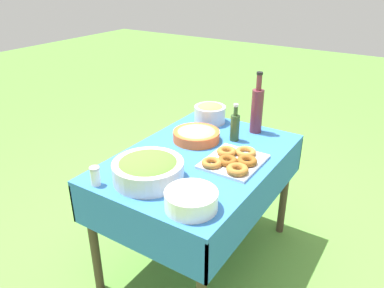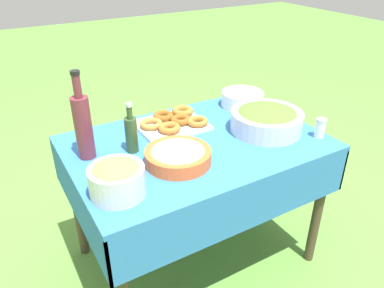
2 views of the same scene
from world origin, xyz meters
name	(u,v)px [view 1 (image 1 of 2)]	position (x,y,z in m)	size (l,w,h in m)	color
ground_plane	(199,256)	(0.00, 0.00, 0.00)	(14.00, 14.00, 0.00)	#568C38
picnic_table	(199,172)	(0.00, 0.00, 0.63)	(1.19, 0.81, 0.73)	#2D6BB2
salad_bowl	(148,169)	(0.36, -0.08, 0.80)	(0.35, 0.35, 0.12)	silver
pasta_bowl	(196,135)	(-0.17, -0.13, 0.77)	(0.28, 0.28, 0.08)	#E05B28
donut_platter	(233,160)	(-0.02, 0.20, 0.76)	(0.35, 0.30, 0.05)	silver
plate_stack	(191,200)	(0.45, 0.23, 0.77)	(0.24, 0.24, 0.08)	white
olive_oil_bottle	(235,126)	(-0.29, 0.07, 0.82)	(0.06, 0.06, 0.23)	#2D4723
wine_bottle	(257,109)	(-0.48, 0.12, 0.89)	(0.08, 0.08, 0.39)	maroon
olive_bowl	(210,112)	(-0.47, -0.21, 0.80)	(0.21, 0.21, 0.13)	silver
salt_shaker	(95,176)	(0.54, -0.26, 0.78)	(0.05, 0.05, 0.10)	white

